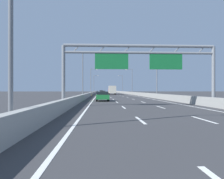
{
  "coord_description": "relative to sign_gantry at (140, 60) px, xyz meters",
  "views": [
    {
      "loc": [
        -4.0,
        0.21,
        1.69
      ],
      "look_at": [
        0.47,
        88.61,
        1.8
      ],
      "focal_mm": 35.77,
      "sensor_mm": 36.0,
      "label": 1
    }
  ],
  "objects": [
    {
      "name": "lane_dash_left_6",
      "position": [
        -1.78,
        34.61,
        -4.79
      ],
      "size": [
        0.16,
        3.0,
        0.01
      ],
      "primitive_type": "cube",
      "color": "white",
      "rests_on": "ground_plane"
    },
    {
      "name": "streetlamp_right_far",
      "position": [
        7.48,
        59.94,
        0.6
      ],
      "size": [
        2.58,
        0.28,
        9.5
      ],
      "color": "slate",
      "rests_on": "ground_plane"
    },
    {
      "name": "lane_dash_right_12",
      "position": [
        1.82,
        88.61,
        -4.79
      ],
      "size": [
        0.16,
        3.0,
        0.01
      ],
      "primitive_type": "cube",
      "color": "white",
      "rests_on": "ground_plane"
    },
    {
      "name": "ground_plane",
      "position": [
        0.02,
        77.11,
        -4.8
      ],
      "size": [
        260.0,
        260.0,
        0.0
      ],
      "primitive_type": "plane",
      "color": "#38383A"
    },
    {
      "name": "lane_dash_right_13",
      "position": [
        1.82,
        97.61,
        -4.79
      ],
      "size": [
        0.16,
        3.0,
        0.01
      ],
      "primitive_type": "cube",
      "color": "white",
      "rests_on": "ground_plane"
    },
    {
      "name": "sign_gantry",
      "position": [
        0.0,
        0.0,
        0.0
      ],
      "size": [
        15.87,
        0.36,
        6.36
      ],
      "color": "gray",
      "rests_on": "ground_plane"
    },
    {
      "name": "lane_dash_left_7",
      "position": [
        -1.78,
        43.61,
        -4.79
      ],
      "size": [
        0.16,
        3.0,
        0.01
      ],
      "primitive_type": "cube",
      "color": "white",
      "rests_on": "ground_plane"
    },
    {
      "name": "lane_dash_right_1",
      "position": [
        1.82,
        -10.39,
        -4.79
      ],
      "size": [
        0.16,
        3.0,
        0.01
      ],
      "primitive_type": "cube",
      "color": "white",
      "rests_on": "ground_plane"
    },
    {
      "name": "lane_dash_right_7",
      "position": [
        1.82,
        43.61,
        -4.79
      ],
      "size": [
        0.16,
        3.0,
        0.01
      ],
      "primitive_type": "cube",
      "color": "white",
      "rests_on": "ground_plane"
    },
    {
      "name": "lane_dash_left_13",
      "position": [
        -1.78,
        97.61,
        -4.79
      ],
      "size": [
        0.16,
        3.0,
        0.01
      ],
      "primitive_type": "cube",
      "color": "white",
      "rests_on": "ground_plane"
    },
    {
      "name": "lane_dash_right_9",
      "position": [
        1.82,
        61.61,
        -4.79
      ],
      "size": [
        0.16,
        3.0,
        0.01
      ],
      "primitive_type": "cube",
      "color": "white",
      "rests_on": "ground_plane"
    },
    {
      "name": "lane_dash_left_16",
      "position": [
        -1.78,
        124.61,
        -4.79
      ],
      "size": [
        0.16,
        3.0,
        0.01
      ],
      "primitive_type": "cube",
      "color": "white",
      "rests_on": "ground_plane"
    },
    {
      "name": "lane_dash_right_10",
      "position": [
        1.82,
        70.61,
        -4.79
      ],
      "size": [
        0.16,
        3.0,
        0.01
      ],
      "primitive_type": "cube",
      "color": "white",
      "rests_on": "ground_plane"
    },
    {
      "name": "lane_dash_right_3",
      "position": [
        1.82,
        7.61,
        -4.79
      ],
      "size": [
        0.16,
        3.0,
        0.01
      ],
      "primitive_type": "cube",
      "color": "white",
      "rests_on": "ground_plane"
    },
    {
      "name": "lane_dash_left_1",
      "position": [
        -1.78,
        -10.39,
        -4.79
      ],
      "size": [
        0.16,
        3.0,
        0.01
      ],
      "primitive_type": "cube",
      "color": "white",
      "rests_on": "ground_plane"
    },
    {
      "name": "edge_line_right",
      "position": [
        5.27,
        65.11,
        -4.79
      ],
      "size": [
        0.16,
        176.0,
        0.01
      ],
      "primitive_type": "cube",
      "color": "white",
      "rests_on": "ground_plane"
    },
    {
      "name": "lane_dash_left_2",
      "position": [
        -1.78,
        -1.39,
        -4.79
      ],
      "size": [
        0.16,
        3.0,
        0.01
      ],
      "primitive_type": "cube",
      "color": "white",
      "rests_on": "ground_plane"
    },
    {
      "name": "lane_dash_left_11",
      "position": [
        -1.78,
        79.61,
        -4.79
      ],
      "size": [
        0.16,
        3.0,
        0.01
      ],
      "primitive_type": "cube",
      "color": "white",
      "rests_on": "ground_plane"
    },
    {
      "name": "streetlamp_left_distant",
      "position": [
        -7.45,
        96.56,
        0.6
      ],
      "size": [
        2.58,
        0.28,
        9.5
      ],
      "color": "slate",
      "rests_on": "ground_plane"
    },
    {
      "name": "lane_dash_left_15",
      "position": [
        -1.78,
        115.61,
        -4.79
      ],
      "size": [
        0.16,
        3.0,
        0.01
      ],
      "primitive_type": "cube",
      "color": "white",
      "rests_on": "ground_plane"
    },
    {
      "name": "lane_dash_left_10",
      "position": [
        -1.78,
        70.61,
        -4.79
      ],
      "size": [
        0.16,
        3.0,
        0.01
      ],
      "primitive_type": "cube",
      "color": "white",
      "rests_on": "ground_plane"
    },
    {
      "name": "lane_dash_right_11",
      "position": [
        1.82,
        79.61,
        -4.79
      ],
      "size": [
        0.16,
        3.0,
        0.01
      ],
      "primitive_type": "cube",
      "color": "white",
      "rests_on": "ground_plane"
    },
    {
      "name": "lane_dash_right_5",
      "position": [
        1.82,
        25.61,
        -4.79
      ],
      "size": [
        0.16,
        3.0,
        0.01
      ],
      "primitive_type": "cube",
      "color": "white",
      "rests_on": "ground_plane"
    },
    {
      "name": "white_car",
      "position": [
        -3.73,
        82.39,
        -4.06
      ],
      "size": [
        1.9,
        4.21,
        1.41
      ],
      "color": "silver",
      "rests_on": "ground_plane"
    },
    {
      "name": "yellow_car",
      "position": [
        -3.48,
        42.39,
        -4.06
      ],
      "size": [
        1.88,
        4.36,
        1.43
      ],
      "color": "yellow",
      "rests_on": "ground_plane"
    },
    {
      "name": "lane_dash_right_6",
      "position": [
        1.82,
        34.61,
        -4.79
      ],
      "size": [
        0.16,
        3.0,
        0.01
      ],
      "primitive_type": "cube",
      "color": "white",
      "rests_on": "ground_plane"
    },
    {
      "name": "lane_dash_right_4",
      "position": [
        1.82,
        16.61,
        -4.79
      ],
      "size": [
        0.16,
        3.0,
        0.01
      ],
      "primitive_type": "cube",
      "color": "white",
      "rests_on": "ground_plane"
    },
    {
      "name": "lane_dash_left_12",
      "position": [
        -1.78,
        88.61,
        -4.79
      ],
      "size": [
        0.16,
        3.0,
        0.01
      ],
      "primitive_type": "cube",
      "color": "white",
      "rests_on": "ground_plane"
    },
    {
      "name": "green_car",
      "position": [
        -3.7,
        10.86,
        -4.07
      ],
      "size": [
        1.9,
        4.57,
        1.41
      ],
      "color": "#1E7A38",
      "rests_on": "ground_plane"
    },
    {
      "name": "lane_dash_right_2",
      "position": [
        1.82,
        -1.39,
        -4.79
      ],
      "size": [
        0.16,
        3.0,
        0.01
      ],
      "primitive_type": "cube",
      "color": "white",
      "rests_on": "ground_plane"
    },
    {
      "name": "streetlamp_right_mid",
      "position": [
        7.48,
        23.31,
        0.6
      ],
      "size": [
        2.58,
        0.28,
        9.5
      ],
      "color": "slate",
      "rests_on": "ground_plane"
    },
    {
      "name": "lane_dash_right_14",
      "position": [
        1.82,
        106.61,
        -4.79
      ],
      "size": [
        0.16,
        3.0,
        0.01
      ],
      "primitive_type": "cube",
      "color": "white",
      "rests_on": "ground_plane"
    },
    {
      "name": "lane_dash_left_3",
      "position": [
        -1.78,
        7.61,
        -4.79
      ],
      "size": [
        0.16,
        3.0,
        0.01
      ],
      "primitive_type": "cube",
      "color": "white",
      "rests_on": "ground_plane"
    },
    {
      "name": "barrier_left",
      "position": [
        -6.88,
        87.11,
        -4.33
      ],
      "size": [
        0.45,
        220.0,
        0.95
      ],
      "color": "#9E9E99",
      "rests_on": "ground_plane"
    },
    {
      "name": "lane_dash_left_4",
      "position": [
        -1.78,
        16.61,
        -4.79
      ],
      "size": [
        0.16,
        3.0,
        0.01
      ],
      "primitive_type": "cube",
      "color": "white",
      "rests_on": "ground_plane"
    },
    {
      "name": "lane_dash_left_8",
      "position": [
        -1.78,
        52.61,
        -4.79
      ],
      "size": [
        0.16,
        3.0,
        0.01
      ],
      "primitive_type": "cube",
      "color": "white",
      "rests_on": "ground_plane"
    },
    {
      "name": "lane_dash_right_15",
      "position": [
        1.82,
        115.61,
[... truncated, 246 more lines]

